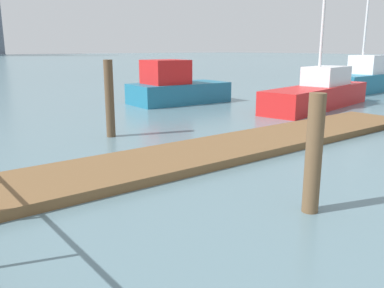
# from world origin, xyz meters

# --- Properties ---
(floating_dock) EXTENTS (13.69, 2.00, 0.18)m
(floating_dock) POSITION_xyz_m (3.34, 11.28, 0.09)
(floating_dock) COLOR brown
(floating_dock) RESTS_ON ground_plane
(dock_piling_0) EXTENTS (0.25, 0.25, 1.81)m
(dock_piling_0) POSITION_xyz_m (1.65, 7.84, 0.90)
(dock_piling_0) COLOR brown
(dock_piling_0) RESTS_ON ground_plane
(dock_piling_5) EXTENTS (0.25, 0.25, 2.12)m
(dock_piling_5) POSITION_xyz_m (1.71, 14.54, 1.06)
(dock_piling_5) COLOR brown
(dock_piling_5) RESTS_ON ground_plane
(moored_boat_0) EXTENTS (4.48, 2.29, 1.92)m
(moored_boat_0) POSITION_xyz_m (7.25, 19.14, 0.70)
(moored_boat_0) COLOR #1E6B8C
(moored_boat_0) RESTS_ON ground_plane
(moored_boat_2) EXTENTS (5.08, 2.11, 8.27)m
(moored_boat_2) POSITION_xyz_m (18.17, 16.51, 0.76)
(moored_boat_2) COLOR #1E6B8C
(moored_boat_2) RESTS_ON ground_plane
(moored_boat_4) EXTENTS (7.04, 2.82, 7.28)m
(moored_boat_4) POSITION_xyz_m (11.12, 14.36, 0.63)
(moored_boat_4) COLOR red
(moored_boat_4) RESTS_ON ground_plane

